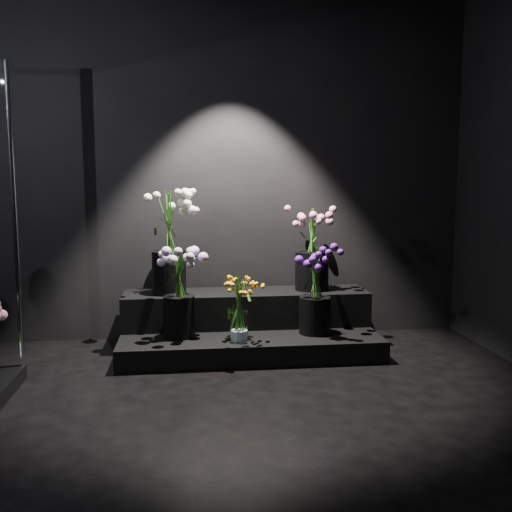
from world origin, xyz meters
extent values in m
plane|color=black|center=(0.00, 0.00, 0.00)|extent=(4.00, 4.00, 0.00)
plane|color=black|center=(0.00, 2.00, 1.40)|extent=(4.00, 0.00, 4.00)
plane|color=black|center=(0.00, -2.00, 1.40)|extent=(4.00, 0.00, 4.00)
cube|color=black|center=(0.13, 1.51, 0.08)|extent=(1.95, 0.87, 0.16)
cube|color=black|center=(0.13, 1.73, 0.30)|extent=(1.95, 0.43, 0.27)
cylinder|color=white|center=(0.03, 1.27, 0.27)|extent=(0.13, 0.13, 0.21)
cylinder|color=black|center=(-0.40, 1.42, 0.32)|extent=(0.23, 0.23, 0.31)
cylinder|color=black|center=(0.62, 1.39, 0.30)|extent=(0.24, 0.24, 0.28)
cylinder|color=black|center=(-0.48, 1.71, 0.60)|extent=(0.26, 0.26, 0.34)
cylinder|color=black|center=(0.67, 1.74, 0.59)|extent=(0.27, 0.27, 0.31)
camera|label=1|loc=(-0.33, -2.75, 1.31)|focal=40.00mm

